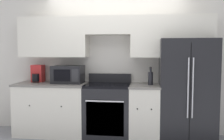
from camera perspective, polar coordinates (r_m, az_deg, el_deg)
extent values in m
cube|color=beige|center=(4.67, 0.56, 1.72)|extent=(8.00, 0.06, 2.60)
cube|color=beige|center=(4.75, -13.14, 7.30)|extent=(1.25, 0.33, 0.72)
cube|color=beige|center=(4.51, -0.75, 10.11)|extent=(0.79, 0.33, 0.33)
cube|color=beige|center=(4.47, 13.49, 7.47)|extent=(1.41, 0.33, 0.72)
cube|color=beige|center=(4.72, -13.53, -8.80)|extent=(1.25, 0.62, 0.90)
cube|color=slate|center=(4.64, -13.63, -3.16)|extent=(1.28, 0.64, 0.03)
sphere|color=black|center=(4.53, -18.32, -7.72)|extent=(0.03, 0.03, 0.03)
sphere|color=black|center=(4.32, -11.49, -8.18)|extent=(0.03, 0.03, 0.03)
cube|color=beige|center=(4.42, 7.40, -9.64)|extent=(0.50, 0.62, 0.90)
cube|color=slate|center=(4.33, 7.46, -3.61)|extent=(0.52, 0.64, 0.03)
sphere|color=black|center=(4.09, 5.81, -8.82)|extent=(0.03, 0.03, 0.03)
sphere|color=black|center=(4.09, 9.00, -8.85)|extent=(0.03, 0.03, 0.03)
cube|color=black|center=(4.46, -1.02, -9.48)|extent=(0.79, 0.62, 0.90)
cube|color=black|center=(4.18, -1.65, -11.07)|extent=(0.63, 0.01, 0.57)
cube|color=black|center=(4.37, -1.03, -3.52)|extent=(0.79, 0.62, 0.04)
cube|color=black|center=(4.64, -0.51, -1.82)|extent=(0.79, 0.04, 0.16)
cylinder|color=silver|center=(4.09, -1.71, -7.17)|extent=(0.63, 0.02, 0.02)
cube|color=black|center=(4.42, 16.67, -4.38)|extent=(0.91, 0.68, 1.72)
cube|color=black|center=(4.09, 17.41, -5.09)|extent=(0.01, 0.01, 1.58)
cylinder|color=#B7B7BC|center=(4.05, 17.02, -3.96)|extent=(0.02, 0.02, 0.94)
cylinder|color=#B7B7BC|center=(4.06, 17.99, -3.96)|extent=(0.02, 0.02, 0.94)
cube|color=black|center=(4.58, -9.99, -0.98)|extent=(0.54, 0.40, 0.32)
cube|color=black|center=(4.40, -11.38, -1.22)|extent=(0.30, 0.01, 0.21)
cube|color=#262628|center=(4.33, -8.42, -1.27)|extent=(0.12, 0.01, 0.22)
cylinder|color=black|center=(4.31, 8.80, -1.93)|extent=(0.08, 0.08, 0.22)
cylinder|color=black|center=(4.30, 8.82, -0.04)|extent=(0.04, 0.04, 0.06)
cylinder|color=black|center=(4.29, 8.83, 0.53)|extent=(0.04, 0.04, 0.02)
cube|color=#B22323|center=(4.89, -16.55, -0.74)|extent=(0.21, 0.19, 0.32)
cylinder|color=black|center=(4.80, -17.04, -1.69)|extent=(0.13, 0.13, 0.14)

